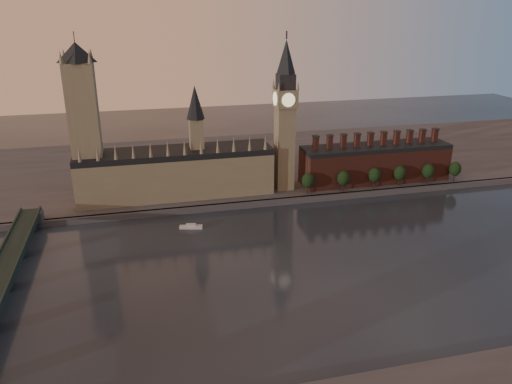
# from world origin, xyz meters

# --- Properties ---
(ground) EXTENTS (900.00, 900.00, 0.00)m
(ground) POSITION_xyz_m (0.00, 0.00, 0.00)
(ground) COLOR black
(ground) RESTS_ON ground
(north_bank) EXTENTS (900.00, 182.00, 4.00)m
(north_bank) POSITION_xyz_m (0.00, 178.04, 2.00)
(north_bank) COLOR #4B4B50
(north_bank) RESTS_ON ground
(palace_of_westminster) EXTENTS (130.00, 30.30, 74.00)m
(palace_of_westminster) POSITION_xyz_m (-64.41, 114.91, 21.63)
(palace_of_westminster) COLOR #7C7258
(palace_of_westminster) RESTS_ON north_bank
(victoria_tower) EXTENTS (24.00, 24.00, 108.00)m
(victoria_tower) POSITION_xyz_m (-120.00, 115.00, 59.09)
(victoria_tower) COLOR #7C7258
(victoria_tower) RESTS_ON north_bank
(big_ben) EXTENTS (15.00, 15.00, 107.00)m
(big_ben) POSITION_xyz_m (10.00, 110.00, 56.83)
(big_ben) COLOR #7C7258
(big_ben) RESTS_ON north_bank
(chimney_block) EXTENTS (110.00, 25.00, 37.00)m
(chimney_block) POSITION_xyz_m (80.00, 110.00, 17.82)
(chimney_block) COLOR #592A22
(chimney_block) RESTS_ON north_bank
(embankment_tree_0) EXTENTS (8.60, 8.60, 14.88)m
(embankment_tree_0) POSITION_xyz_m (22.96, 95.30, 13.47)
(embankment_tree_0) COLOR black
(embankment_tree_0) RESTS_ON north_bank
(embankment_tree_1) EXTENTS (8.60, 8.60, 14.88)m
(embankment_tree_1) POSITION_xyz_m (48.55, 94.15, 13.47)
(embankment_tree_1) COLOR black
(embankment_tree_1) RESTS_ON north_bank
(embankment_tree_2) EXTENTS (8.60, 8.60, 14.88)m
(embankment_tree_2) POSITION_xyz_m (72.78, 95.24, 13.47)
(embankment_tree_2) COLOR black
(embankment_tree_2) RESTS_ON north_bank
(embankment_tree_3) EXTENTS (8.60, 8.60, 14.88)m
(embankment_tree_3) POSITION_xyz_m (92.60, 95.42, 13.47)
(embankment_tree_3) COLOR black
(embankment_tree_3) RESTS_ON north_bank
(embankment_tree_4) EXTENTS (8.60, 8.60, 14.88)m
(embankment_tree_4) POSITION_xyz_m (114.87, 94.48, 13.47)
(embankment_tree_4) COLOR black
(embankment_tree_4) RESTS_ON north_bank
(embankment_tree_5) EXTENTS (8.60, 8.60, 14.88)m
(embankment_tree_5) POSITION_xyz_m (136.95, 94.28, 13.47)
(embankment_tree_5) COLOR black
(embankment_tree_5) RESTS_ON north_bank
(river_boat) EXTENTS (14.20, 6.46, 2.74)m
(river_boat) POSITION_xyz_m (-61.64, 65.75, 1.05)
(river_boat) COLOR #BEBEBE
(river_boat) RESTS_ON ground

